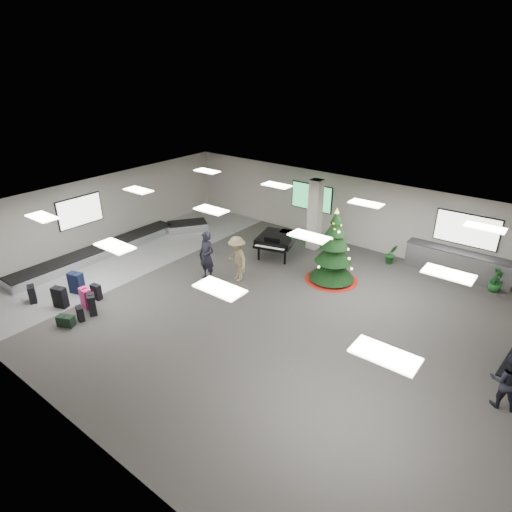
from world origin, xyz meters
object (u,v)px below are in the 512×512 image
Objects in this scene: service_counter at (458,264)px; potted_plant_left at (391,254)px; potted_plant_right at (496,281)px; traveler_a at (207,256)px; pink_suitcase at (86,298)px; christmas_tree at (333,256)px; traveler_bench at (506,381)px; grand_piano at (277,239)px; traveler_b at (237,259)px; baggage_carousel at (119,246)px.

service_counter reaches higher than potted_plant_left.
potted_plant_right is at bearing 1.10° from potted_plant_left.
pink_suitcase is at bearing -114.68° from traveler_a.
potted_plant_left is at bearing -168.78° from service_counter.
pink_suitcase is 9.18m from christmas_tree.
traveler_bench is 1.83× the size of potted_plant_right.
traveler_a is (-0.94, -3.40, 0.19)m from grand_piano.
pink_suitcase is at bearing -100.19° from traveler_b.
potted_plant_right is (-1.33, 6.29, -0.35)m from traveler_bench.
service_counter is 5.08m from christmas_tree.
potted_plant_right is at bearing 0.92° from grand_piano.
potted_plant_right is at bearing 29.01° from christmas_tree.
traveler_b is (-2.93, -2.28, -0.10)m from christmas_tree.
baggage_carousel is at bearing -152.33° from service_counter.
pink_suitcase reaches higher than baggage_carousel.
baggage_carousel is 11.01× the size of potted_plant_left.
potted_plant_left reaches higher than pink_suitcase.
traveler_bench is 1.76× the size of potted_plant_left.
traveler_b reaches higher than grand_piano.
traveler_a reaches higher than grand_piano.
traveler_bench is (15.65, 0.02, 0.56)m from baggage_carousel.
traveler_bench is at bearing 22.72° from pink_suitcase.
baggage_carousel is 5.19m from traveler_a.
grand_piano is 2.70× the size of potted_plant_right.
pink_suitcase is 5.62m from traveler_b.
pink_suitcase is 14.94m from potted_plant_right.
traveler_bench is at bearing -37.36° from grand_piano.
grand_piano is 10.35m from traveler_bench.
pink_suitcase is (-9.65, -10.39, -0.19)m from service_counter.
service_counter reaches higher than baggage_carousel.
traveler_bench reaches higher than service_counter.
baggage_carousel is 5.26× the size of traveler_b.
christmas_tree is 3.04m from grand_piano.
christmas_tree is (-3.79, -3.35, 0.48)m from service_counter.
baggage_carousel is 9.69m from christmas_tree.
traveler_bench is at bearing 0.07° from baggage_carousel.
traveler_bench reaches higher than pink_suitcase.
potted_plant_left is at bearing 13.46° from grand_piano.
service_counter is at bearing 41.44° from christmas_tree.
service_counter is 4.78× the size of potted_plant_right.
traveler_bench reaches higher than potted_plant_left.
christmas_tree is 1.93× the size of traveler_bench.
potted_plant_right reaches higher than pink_suitcase.
potted_plant_right is (14.32, 6.31, 0.21)m from baggage_carousel.
baggage_carousel is 7.21m from grand_piano.
pink_suitcase is 8.07m from grand_piano.
pink_suitcase is 0.40× the size of traveler_b.
potted_plant_left is (5.20, 5.76, -0.55)m from traveler_a.
traveler_b is at bearing 10.25° from baggage_carousel.
traveler_bench is at bearing -2.18° from traveler_a.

